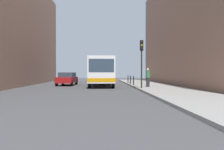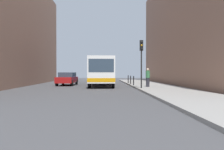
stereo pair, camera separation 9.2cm
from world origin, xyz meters
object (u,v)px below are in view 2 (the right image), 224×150
Objects in this scene: bollard_near at (134,81)px; bollard_far at (128,79)px; car_behind_bus at (100,77)px; traffic_light at (141,55)px; bus at (101,70)px; pedestrian_near_signal at (148,78)px; bollard_mid at (131,80)px; car_beside_bus at (67,78)px.

bollard_far is (0.00, 5.45, 0.00)m from bollard_near.
traffic_light is at bearing 98.81° from car_behind_bus.
pedestrian_near_signal is (4.35, -4.81, -0.72)m from bus.
traffic_light is at bearing -89.21° from bollard_mid.
bollard_near is 1.00× the size of bollard_mid.
car_behind_bus is 11.33m from bollard_mid.
pedestrian_near_signal reaches higher than car_behind_bus.
pedestrian_near_signal is (0.96, -5.58, 0.38)m from bollard_mid.
car_behind_bus is 4.72× the size of bollard_near.
traffic_light is 10.22m from bollard_far.
bollard_far is (3.39, 3.50, -1.10)m from bus.
pedestrian_near_signal reaches higher than bollard_mid.
bollard_far is at bearing -134.48° from bus.
pedestrian_near_signal is at bearing -80.28° from bollard_mid.
pedestrian_near_signal is at bearing 149.40° from car_beside_bus.
bollard_far is (3.64, -8.01, -0.16)m from car_behind_bus.
traffic_light reaches higher than bus.
bus is 5.00m from bollard_far.
bus is at bearing 172.38° from car_beside_bus.
car_behind_bus is at bearing 114.45° from bollard_far.
bollard_mid is (0.00, 2.72, 0.00)m from bollard_near.
car_beside_bus is 1.10× the size of traffic_light.
bollard_mid is at bearing 90.00° from bollard_near.
traffic_light is 4.32× the size of bollard_mid.
car_beside_bus is 7.79m from bollard_far.
bus is 11.55m from car_behind_bus.
car_beside_bus is 10.55m from traffic_light.
bollard_near is (3.64, -13.45, -0.16)m from car_behind_bus.
bus is 11.62× the size of bollard_mid.
bollard_near is (3.39, -1.95, -1.10)m from bus.
car_beside_bus is 1.00× the size of car_behind_bus.
car_beside_bus is 11.35m from car_behind_bus.
traffic_light reaches higher than pedestrian_near_signal.
bollard_far is 0.55× the size of pedestrian_near_signal.
bollard_far is (0.00, 2.72, 0.00)m from bollard_mid.
bus is at bearing 135.29° from pedestrian_near_signal.
bollard_mid is 2.72m from bollard_far.
bus is 2.45× the size of car_beside_bus.
bollard_mid is (7.29, 0.01, -0.16)m from car_beside_bus.
bus is 4.06m from bollard_near.
car_behind_bus is at bearing 108.74° from bollard_mid.
traffic_light reaches higher than car_behind_bus.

